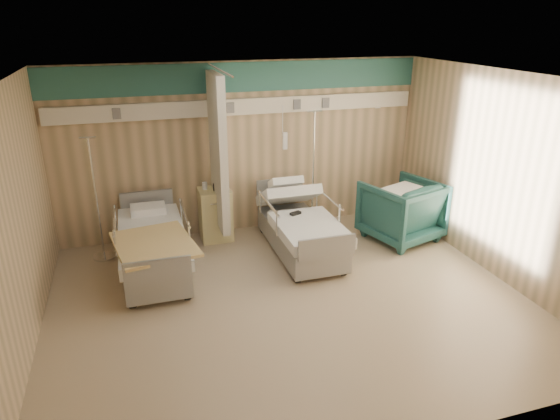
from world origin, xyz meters
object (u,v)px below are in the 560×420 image
(bedside_cabinet, at_px, (215,214))
(bed_left, at_px, (154,252))
(bed_right, at_px, (300,234))
(visitor_armchair, at_px, (401,211))
(iv_stand_left, at_px, (101,234))
(iv_stand_right, at_px, (312,206))

(bedside_cabinet, bearing_deg, bed_left, -139.40)
(bed_right, relative_size, bed_left, 1.00)
(bedside_cabinet, xyz_separation_m, visitor_armchair, (2.88, -0.89, 0.07))
(bed_left, xyz_separation_m, iv_stand_left, (-0.71, 0.71, 0.07))
(bed_left, relative_size, iv_stand_right, 1.06)
(bed_right, distance_m, iv_stand_right, 0.96)
(visitor_armchair, bearing_deg, bed_left, -16.69)
(bed_left, xyz_separation_m, bedside_cabinet, (1.05, 0.90, 0.11))
(iv_stand_right, bearing_deg, bed_right, -121.41)
(visitor_armchair, bearing_deg, bedside_cabinet, -34.01)
(bed_left, distance_m, visitor_armchair, 3.94)
(visitor_armchair, distance_m, iv_stand_left, 4.70)
(bed_left, relative_size, bedside_cabinet, 2.54)
(iv_stand_right, height_order, iv_stand_left, iv_stand_right)
(visitor_armchair, xyz_separation_m, iv_stand_left, (-4.65, 0.70, -0.11))
(visitor_armchair, relative_size, iv_stand_left, 0.58)
(bed_right, distance_m, bed_left, 2.20)
(bedside_cabinet, xyz_separation_m, iv_stand_left, (-1.76, -0.19, -0.04))
(bed_left, height_order, bedside_cabinet, bedside_cabinet)
(bedside_cabinet, bearing_deg, iv_stand_right, -2.81)
(bed_left, distance_m, iv_stand_left, 1.01)
(iv_stand_right, relative_size, iv_stand_left, 1.09)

